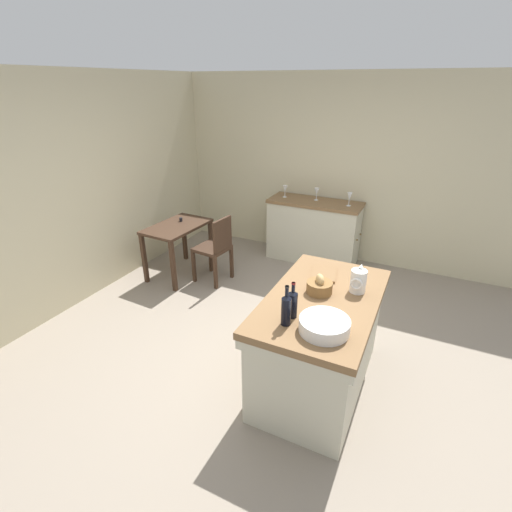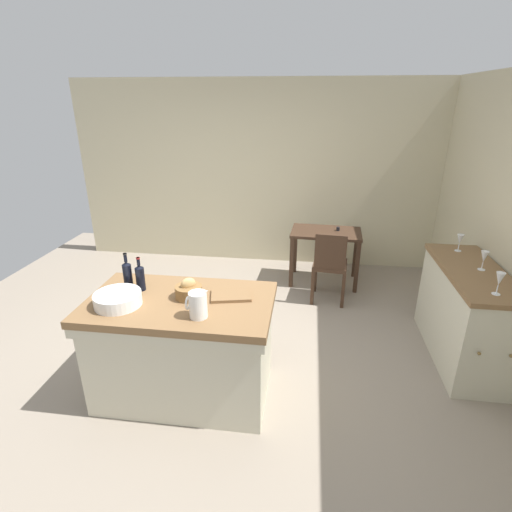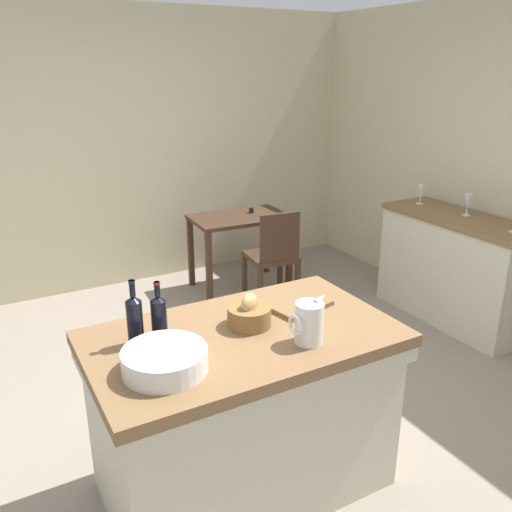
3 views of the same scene
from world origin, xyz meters
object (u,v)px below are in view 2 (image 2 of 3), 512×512
wine_bottle_amber (128,275)px  wine_glass_far_left (500,280)px  wash_bowl (118,299)px  wooden_chair (330,264)px  side_cabinet (465,314)px  wine_bottle_dark (140,277)px  wine_glass_middle (460,240)px  cutting_board (231,295)px  wine_glass_left (484,257)px  bread_basket (189,291)px  island_table (183,344)px  pitcher (198,304)px  writing_desk (326,240)px

wine_bottle_amber → wine_glass_far_left: (2.92, 0.24, 0.03)m
wash_bowl → wine_glass_far_left: (2.88, 0.51, 0.11)m
wash_bowl → wooden_chair: bearing=48.9°
side_cabinet → wine_bottle_dark: wine_bottle_dark is taller
wine_glass_far_left → wine_glass_middle: 0.95m
cutting_board → wine_glass_left: wine_glass_left is taller
wooden_chair → wine_bottle_amber: size_ratio=2.90×
wine_glass_left → cutting_board: bearing=-160.7°
bread_basket → wine_bottle_dark: 0.43m
wooden_chair → wash_bowl: wash_bowl is taller
wooden_chair → wine_bottle_dark: (-1.61, -1.67, 0.51)m
wine_bottle_amber → island_table: bearing=-16.2°
cutting_board → wine_glass_left: size_ratio=1.76×
wooden_chair → wine_glass_middle: (1.22, -0.47, 0.54)m
wine_bottle_amber → pitcher: bearing=-27.7°
wine_bottle_amber → bread_basket: bearing=-8.8°
wash_bowl → cutting_board: 0.86m
cutting_board → wooden_chair: bearing=62.9°
side_cabinet → wine_bottle_dark: size_ratio=4.71×
wash_bowl → bread_basket: size_ratio=1.67×
wine_glass_middle → wash_bowl: bearing=-153.3°
side_cabinet → wine_glass_middle: bearing=89.1°
island_table → side_cabinet: 2.61m
bread_basket → wine_bottle_amber: wine_bottle_amber is taller
wine_glass_far_left → pitcher: bearing=-165.0°
bread_basket → cutting_board: 0.33m
wine_glass_middle → bread_basket: bearing=-152.2°
side_cabinet → wine_bottle_amber: (-2.93, -0.72, 0.55)m
writing_desk → wine_glass_middle: (1.26, -1.04, 0.42)m
wine_glass_left → pitcher: bearing=-154.8°
wine_bottle_dark → wine_bottle_amber: bearing=176.5°
wine_glass_far_left → wine_bottle_amber: bearing=-175.3°
bread_basket → wine_glass_middle: wine_glass_middle is taller
wooden_chair → bread_basket: (-1.19, -1.74, 0.45)m
wine_bottle_dark → wine_glass_left: 2.97m
wooden_chair → wine_glass_far_left: (1.20, -1.42, 0.55)m
island_table → wine_glass_middle: size_ratio=8.43×
wine_bottle_amber → wine_glass_left: bearing=13.6°
side_cabinet → bread_basket: size_ratio=6.34×
island_table → wine_glass_middle: bearing=28.2°
wine_bottle_amber → wine_glass_left: wine_bottle_amber is taller
writing_desk → wine_glass_middle: 1.69m
writing_desk → wooden_chair: bearing=-85.8°
side_cabinet → wooden_chair: 1.54m
island_table → wooden_chair: size_ratio=1.60×
wine_glass_left → wine_glass_middle: bearing=96.3°
side_cabinet → pitcher: pitcher is taller
island_table → pitcher: 0.59m
side_cabinet → wine_bottle_amber: wine_bottle_amber is taller
side_cabinet → cutting_board: bearing=-160.3°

